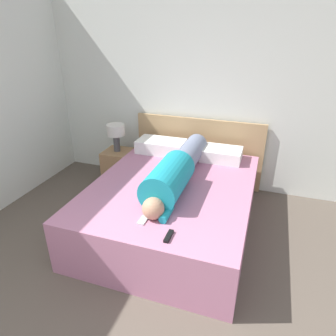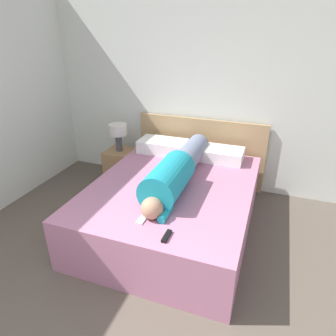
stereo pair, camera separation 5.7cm
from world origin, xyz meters
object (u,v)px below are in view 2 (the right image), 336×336
at_px(bed, 173,205).
at_px(nightstand, 121,165).
at_px(person_lying, 177,171).
at_px(cell_phone, 142,220).
at_px(table_lamp, 118,132).
at_px(pillow_second, 219,154).
at_px(pillow_near_headboard, 163,146).
at_px(tv_remote, 167,236).

relative_size(bed, nightstand, 4.45).
height_order(person_lying, cell_phone, person_lying).
height_order(table_lamp, pillow_second, table_lamp).
xyz_separation_m(bed, table_lamp, (-1.08, 0.80, 0.47)).
bearing_deg(table_lamp, nightstand, 0.00).
distance_m(nightstand, cell_phone, 1.87).
relative_size(nightstand, table_lamp, 1.22).
bearing_deg(nightstand, pillow_near_headboard, -0.95).
bearing_deg(pillow_near_headboard, pillow_second, 0.00).
bearing_deg(cell_phone, table_lamp, 124.51).
bearing_deg(person_lying, bed, -164.95).
relative_size(table_lamp, cell_phone, 2.93).
height_order(bed, tv_remote, tv_remote).
relative_size(person_lying, pillow_near_headboard, 2.69).
relative_size(bed, tv_remote, 13.74).
height_order(person_lying, pillow_second, person_lying).
bearing_deg(tv_remote, pillow_second, 87.30).
relative_size(nightstand, pillow_near_headboard, 0.75).
distance_m(nightstand, table_lamp, 0.51).
distance_m(nightstand, pillow_near_headboard, 0.77).
height_order(pillow_second, tv_remote, pillow_second).
relative_size(person_lying, pillow_second, 2.83).
bearing_deg(pillow_second, tv_remote, -92.70).
height_order(bed, cell_phone, cell_phone).
bearing_deg(person_lying, pillow_second, 69.73).
xyz_separation_m(nightstand, pillow_near_headboard, (0.66, -0.01, 0.39)).
height_order(nightstand, pillow_second, pillow_second).
xyz_separation_m(person_lying, cell_phone, (-0.07, -0.73, -0.15)).
distance_m(bed, pillow_second, 0.92).
relative_size(table_lamp, pillow_near_headboard, 0.62).
distance_m(nightstand, person_lying, 1.44).
xyz_separation_m(pillow_near_headboard, tv_remote, (0.66, -1.65, -0.07)).
relative_size(person_lying, cell_phone, 12.72).
xyz_separation_m(nightstand, table_lamp, (0.00, 0.00, 0.51)).
bearing_deg(bed, pillow_second, 67.67).
xyz_separation_m(pillow_second, tv_remote, (-0.08, -1.65, -0.06)).
bearing_deg(table_lamp, tv_remote, -51.41).
bearing_deg(nightstand, cell_phone, -55.49).
relative_size(pillow_near_headboard, pillow_second, 1.05).
xyz_separation_m(bed, pillow_near_headboard, (-0.42, 0.79, 0.35)).
height_order(pillow_near_headboard, pillow_second, pillow_near_headboard).
xyz_separation_m(person_lying, pillow_near_headboard, (-0.45, 0.78, -0.07)).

